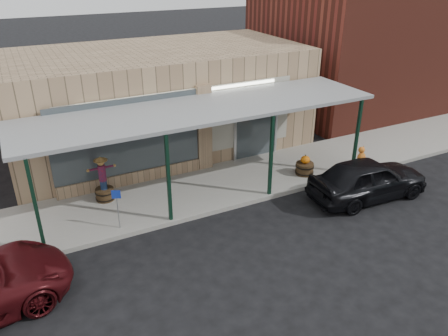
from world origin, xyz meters
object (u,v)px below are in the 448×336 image
barrel_pumpkin (305,167)px  parked_sedan (368,179)px  handicap_sign (117,204)px  barrel_scarecrow (104,185)px

barrel_pumpkin → parked_sedan: parked_sedan is taller
handicap_sign → parked_sedan: bearing=11.8°
barrel_pumpkin → handicap_sign: size_ratio=0.61×
barrel_scarecrow → handicap_sign: bearing=-109.6°
handicap_sign → barrel_pumpkin: bearing=27.6°
parked_sedan → barrel_scarecrow: bearing=68.9°
barrel_scarecrow → parked_sedan: size_ratio=0.37×
handicap_sign → parked_sedan: (8.14, -1.75, -0.25)m
barrel_pumpkin → barrel_scarecrow: bearing=168.5°
barrel_scarecrow → handicap_sign: 1.93m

